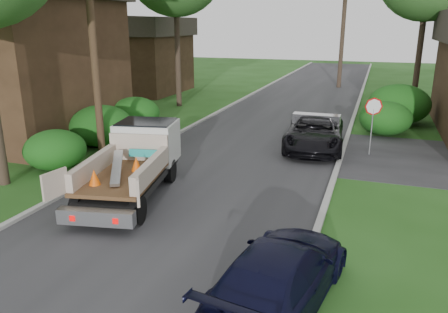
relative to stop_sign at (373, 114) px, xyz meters
name	(u,v)px	position (x,y,z in m)	size (l,w,h in m)	color
ground	(166,223)	(-5.20, -9.00, -1.78)	(120.00, 120.00, 0.00)	#1E4714
road	(258,139)	(-5.20, 1.00, -1.77)	(8.00, 90.00, 0.02)	#28282B
curb_left	(182,131)	(-9.30, 1.00, -1.72)	(0.20, 90.00, 0.12)	#9E9E99
curb_right	(345,145)	(-1.10, 1.00, -1.72)	(0.20, 90.00, 0.12)	#9E9E99
stop_sign	(373,114)	(0.00, 0.00, 0.00)	(0.71, 0.32, 2.48)	slate
utility_pole	(92,30)	(-10.68, -4.02, 3.40)	(2.42, 1.25, 10.00)	#382619
house_left_near	(5,48)	(-17.20, -2.00, 2.50)	(9.72, 8.64, 8.40)	#342115
house_left_far	(137,54)	(-18.70, 13.00, 1.27)	(7.56, 7.56, 6.00)	#342115
hedge_left_a	(55,150)	(-11.40, -6.00, -1.01)	(2.34, 2.34, 1.53)	#114810
hedge_left_b	(101,126)	(-11.70, -2.50, -0.84)	(2.86, 2.86, 1.87)	#114810
hedge_left_c	(135,113)	(-12.00, 1.00, -0.93)	(2.60, 2.60, 1.70)	#114810
hedge_right_a	(385,118)	(0.60, 4.00, -0.93)	(2.60, 2.60, 1.70)	#114810
hedge_right_b	(399,104)	(1.30, 7.00, -0.67)	(3.38, 3.38, 2.21)	#114810
flatbed_truck	(138,156)	(-7.29, -6.79, -0.62)	(3.36, 5.94, 2.12)	black
black_pickup	(315,133)	(-2.39, 0.20, -1.04)	(2.45, 5.32, 1.48)	black
navy_suv	(280,273)	(-1.40, -11.52, -1.11)	(1.86, 4.58, 1.33)	black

